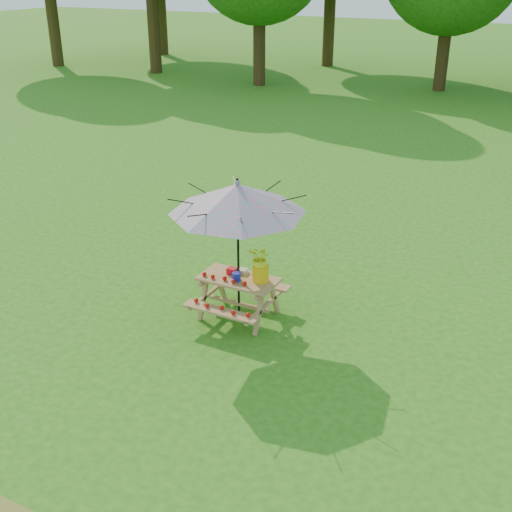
% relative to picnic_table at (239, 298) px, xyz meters
% --- Properties ---
extents(ground, '(120.00, 120.00, 0.00)m').
position_rel_picnic_table_xyz_m(ground, '(1.78, -2.20, -0.33)').
color(ground, '#296914').
rests_on(ground, ground).
extents(picnic_table, '(1.20, 1.32, 0.67)m').
position_rel_picnic_table_xyz_m(picnic_table, '(0.00, 0.00, 0.00)').
color(picnic_table, '#A6764B').
rests_on(picnic_table, ground).
extents(patio_umbrella, '(2.42, 2.42, 2.25)m').
position_rel_picnic_table_xyz_m(patio_umbrella, '(0.00, 0.00, 1.62)').
color(patio_umbrella, black).
rests_on(patio_umbrella, ground).
extents(produce_bins, '(0.31, 0.40, 0.13)m').
position_rel_picnic_table_xyz_m(produce_bins, '(-0.05, 0.03, 0.40)').
color(produce_bins, red).
rests_on(produce_bins, picnic_table).
extents(tomatoes_row, '(0.77, 0.13, 0.07)m').
position_rel_picnic_table_xyz_m(tomatoes_row, '(-0.15, -0.18, 0.38)').
color(tomatoes_row, red).
rests_on(tomatoes_row, picnic_table).
extents(flower_bucket, '(0.39, 0.35, 0.57)m').
position_rel_picnic_table_xyz_m(flower_bucket, '(0.34, 0.07, 0.65)').
color(flower_bucket, yellow).
rests_on(flower_bucket, picnic_table).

